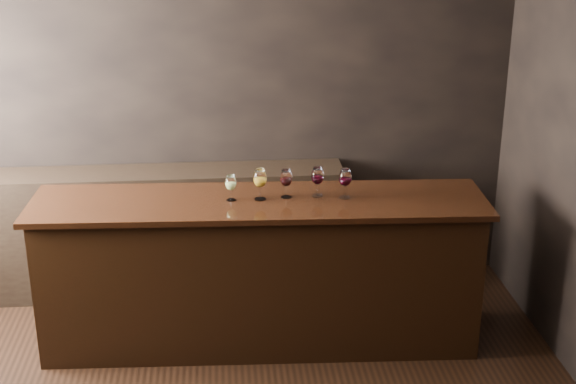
{
  "coord_description": "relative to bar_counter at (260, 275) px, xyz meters",
  "views": [
    {
      "loc": [
        0.22,
        -3.87,
        3.05
      ],
      "look_at": [
        0.65,
        1.18,
        1.14
      ],
      "focal_mm": 50.0,
      "sensor_mm": 36.0,
      "label": 1
    }
  ],
  "objects": [
    {
      "name": "glass_amber",
      "position": [
        0.01,
        0.01,
        0.71
      ],
      "size": [
        0.09,
        0.09,
        0.22
      ],
      "color": "white",
      "rests_on": "bar_top"
    },
    {
      "name": "room_shell",
      "position": [
        -0.69,
        -1.07,
        1.29
      ],
      "size": [
        5.02,
        4.52,
        2.81
      ],
      "color": "black",
      "rests_on": "ground"
    },
    {
      "name": "glass_red_a",
      "position": [
        0.19,
        0.03,
        0.7
      ],
      "size": [
        0.08,
        0.08,
        0.2
      ],
      "color": "white",
      "rests_on": "bar_top"
    },
    {
      "name": "glass_white",
      "position": [
        -0.19,
        0.01,
        0.68
      ],
      "size": [
        0.08,
        0.08,
        0.18
      ],
      "color": "white",
      "rests_on": "bar_top"
    },
    {
      "name": "bar_top",
      "position": [
        0.0,
        0.0,
        0.54
      ],
      "size": [
        3.12,
        0.85,
        0.04
      ],
      "primitive_type": "cube",
      "rotation": [
        0.0,
        0.0,
        -0.04
      ],
      "color": "black",
      "rests_on": "bar_counter"
    },
    {
      "name": "glass_red_b",
      "position": [
        0.4,
        0.04,
        0.7
      ],
      "size": [
        0.09,
        0.09,
        0.21
      ],
      "color": "white",
      "rests_on": "bar_top"
    },
    {
      "name": "back_bar_shelf",
      "position": [
        -0.72,
        0.85,
        -0.01
      ],
      "size": [
        2.84,
        0.4,
        1.02
      ],
      "primitive_type": "cube",
      "color": "black",
      "rests_on": "ground"
    },
    {
      "name": "bar_counter",
      "position": [
        0.0,
        0.0,
        0.0
      ],
      "size": [
        3.02,
        0.78,
        1.05
      ],
      "primitive_type": "cube",
      "rotation": [
        0.0,
        0.0,
        -0.04
      ],
      "color": "black",
      "rests_on": "ground"
    },
    {
      "name": "glass_red_c",
      "position": [
        0.58,
        -0.01,
        0.7
      ],
      "size": [
        0.09,
        0.09,
        0.21
      ],
      "color": "white",
      "rests_on": "bar_top"
    }
  ]
}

